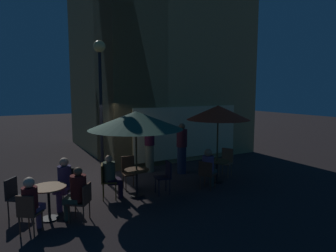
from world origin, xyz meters
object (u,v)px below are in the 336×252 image
(cafe_table_0, at_px, (137,178))
(cafe_chair_6, at_px, (67,184))
(cafe_chair_7, at_px, (15,194))
(cafe_chair_8, at_px, (28,211))
(cafe_table_2, at_px, (49,195))
(patron_standing_5, at_px, (182,148))
(cafe_chair_2, at_px, (129,169))
(patron_seated_3, at_px, (64,180))
(cafe_chair_4, at_px, (227,160))
(patio_umbrella_0, at_px, (136,121))
(cafe_table_1, at_px, (217,166))
(patron_seated_0, at_px, (111,174))
(patron_seated_4, at_px, (32,201))
(street_lamp_near_corner, at_px, (100,77))
(cafe_chair_1, at_px, (165,174))
(patron_standing_6, at_px, (150,148))
(patio_umbrella_1, at_px, (218,113))
(patron_seated_2, at_px, (76,191))
(cafe_chair_5, at_px, (83,199))
(patron_seated_1, at_px, (209,166))
(cafe_chair_0, at_px, (106,178))
(cafe_chair_3, at_px, (207,172))

(cafe_table_0, xyz_separation_m, cafe_chair_6, (-1.81, 0.32, 0.03))
(cafe_chair_7, relative_size, cafe_chair_8, 1.06)
(cafe_table_2, distance_m, patron_standing_5, 5.03)
(cafe_chair_2, relative_size, patron_seated_3, 0.76)
(cafe_table_0, bearing_deg, cafe_chair_4, 5.44)
(patio_umbrella_0, xyz_separation_m, cafe_chair_4, (3.53, 0.34, -1.58))
(cafe_table_1, xyz_separation_m, patron_standing_5, (-0.41, 1.47, 0.38))
(cafe_chair_6, bearing_deg, cafe_table_1, 124.18)
(patron_seated_0, xyz_separation_m, patron_seated_4, (-2.08, -1.07, -0.00))
(cafe_table_0, distance_m, patron_standing_5, 2.78)
(street_lamp_near_corner, height_order, patron_seated_4, street_lamp_near_corner)
(cafe_chair_1, distance_m, patron_seated_3, 2.77)
(cafe_table_0, distance_m, patron_seated_0, 0.71)
(patron_seated_4, relative_size, patron_standing_6, 0.70)
(cafe_table_2, height_order, patio_umbrella_0, patio_umbrella_0)
(patio_umbrella_1, distance_m, cafe_chair_6, 4.91)
(patron_seated_2, xyz_separation_m, patron_seated_3, (-0.11, 0.94, 0.01))
(street_lamp_near_corner, bearing_deg, cafe_chair_5, -115.07)
(cafe_table_1, relative_size, cafe_table_2, 0.96)
(patio_umbrella_1, xyz_separation_m, patron_seated_1, (-0.60, -0.34, -1.55))
(cafe_chair_8, bearing_deg, cafe_chair_4, -41.03)
(cafe_table_0, xyz_separation_m, cafe_chair_7, (-3.00, 0.19, 0.01))
(patio_umbrella_0, relative_size, patron_standing_5, 1.42)
(street_lamp_near_corner, xyz_separation_m, patron_seated_2, (-1.48, -2.84, -2.69))
(cafe_chair_5, relative_size, patron_seated_3, 0.68)
(patio_umbrella_0, distance_m, cafe_chair_4, 3.88)
(street_lamp_near_corner, relative_size, patron_seated_2, 3.61)
(cafe_chair_1, relative_size, cafe_chair_6, 0.95)
(cafe_table_0, distance_m, patron_seated_2, 1.95)
(patron_seated_1, relative_size, patron_standing_6, 0.71)
(cafe_chair_8, xyz_separation_m, patron_seated_1, (5.00, 0.55, 0.18))
(cafe_chair_1, bearing_deg, patron_standing_5, -125.46)
(cafe_table_0, bearing_deg, cafe_chair_1, -9.34)
(cafe_table_2, distance_m, patron_seated_1, 4.53)
(patron_seated_2, distance_m, patron_seated_4, 0.94)
(cafe_chair_7, relative_size, patron_seated_0, 0.76)
(cafe_chair_0, height_order, cafe_chair_2, cafe_chair_2)
(patio_umbrella_1, distance_m, cafe_chair_1, 2.58)
(patio_umbrella_0, xyz_separation_m, cafe_chair_0, (-0.79, 0.28, -1.56))
(cafe_chair_6, bearing_deg, patron_seated_4, 0.64)
(cafe_chair_0, xyz_separation_m, patron_standing_6, (2.26, 1.89, 0.29))
(cafe_chair_1, relative_size, patron_standing_6, 0.53)
(patio_umbrella_1, bearing_deg, patron_seated_2, -171.70)
(cafe_table_1, xyz_separation_m, cafe_chair_7, (-5.79, 0.26, 0.02))
(patio_umbrella_1, distance_m, cafe_chair_3, 1.92)
(cafe_table_1, xyz_separation_m, cafe_chair_1, (-1.95, -0.07, 0.03))
(cafe_chair_5, height_order, cafe_chair_7, cafe_chair_7)
(cafe_chair_1, relative_size, cafe_chair_5, 1.07)
(cafe_chair_7, distance_m, patron_seated_1, 5.23)
(cafe_table_1, bearing_deg, cafe_chair_5, -170.44)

